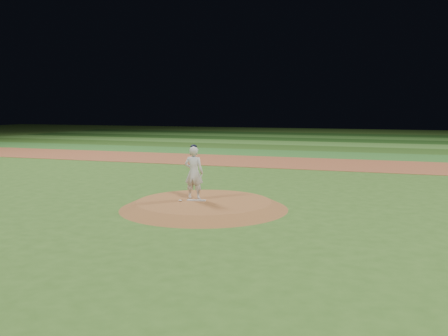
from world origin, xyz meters
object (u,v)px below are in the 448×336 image
at_px(pitchers_mound, 204,205).
at_px(pitching_rubber, 196,200).
at_px(pitcher_on_mound, 194,172).
at_px(rosin_bag, 180,201).

height_order(pitchers_mound, pitching_rubber, pitching_rubber).
xyz_separation_m(pitchers_mound, pitcher_on_mound, (-0.43, 0.19, 1.02)).
relative_size(pitchers_mound, pitching_rubber, 8.90).
xyz_separation_m(pitchers_mound, pitching_rubber, (-0.24, -0.06, 0.14)).
bearing_deg(pitching_rubber, rosin_bag, -158.36).
distance_m(pitchers_mound, pitcher_on_mound, 1.13).
xyz_separation_m(pitchers_mound, rosin_bag, (-0.69, -0.34, 0.15)).
bearing_deg(pitcher_on_mound, pitching_rubber, -52.77).
distance_m(pitchers_mound, rosin_bag, 0.79).
bearing_deg(pitcher_on_mound, pitchers_mound, -24.24).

